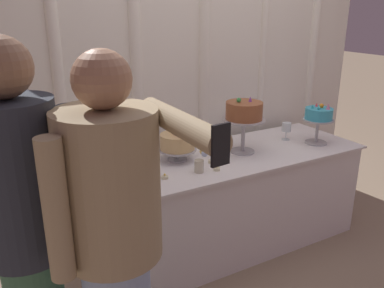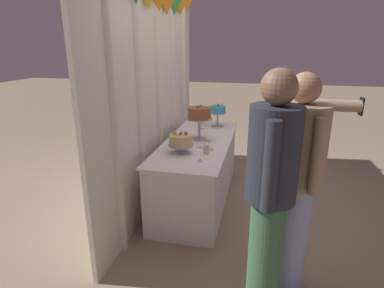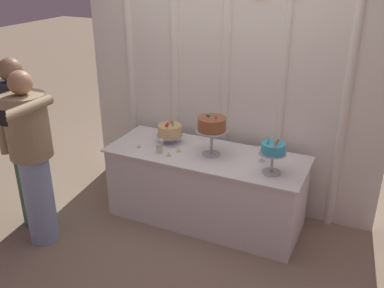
# 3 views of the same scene
# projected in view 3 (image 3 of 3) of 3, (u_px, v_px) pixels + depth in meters

# --- Properties ---
(ground_plane) EXTENTS (24.00, 24.00, 0.00)m
(ground_plane) POSITION_uv_depth(u_px,v_px,m) (201.00, 224.00, 4.35)
(ground_plane) COLOR gray
(draped_curtain) EXTENTS (3.16, 0.20, 2.60)m
(draped_curtain) POSITION_uv_depth(u_px,v_px,m) (225.00, 73.00, 4.26)
(draped_curtain) COLOR white
(draped_curtain) RESTS_ON ground_plane
(cake_table) EXTENTS (1.94, 0.74, 0.74)m
(cake_table) POSITION_uv_depth(u_px,v_px,m) (206.00, 187.00, 4.28)
(cake_table) COLOR white
(cake_table) RESTS_ON ground_plane
(cake_display_leftmost) EXTENTS (0.26, 0.26, 0.23)m
(cake_display_leftmost) POSITION_uv_depth(u_px,v_px,m) (170.00, 131.00, 4.32)
(cake_display_leftmost) COLOR #B2B2B7
(cake_display_leftmost) RESTS_ON cake_table
(cake_display_center) EXTENTS (0.31, 0.31, 0.41)m
(cake_display_center) POSITION_uv_depth(u_px,v_px,m) (212.00, 126.00, 3.99)
(cake_display_center) COLOR #B2B2B7
(cake_display_center) RESTS_ON cake_table
(cake_display_rightmost) EXTENTS (0.24, 0.24, 0.33)m
(cake_display_rightmost) POSITION_uv_depth(u_px,v_px,m) (273.00, 150.00, 3.68)
(cake_display_rightmost) COLOR #B2B2B7
(cake_display_rightmost) RESTS_ON cake_table
(wine_glass) EXTENTS (0.07, 0.07, 0.14)m
(wine_glass) POSITION_uv_depth(u_px,v_px,m) (262.00, 151.00, 3.94)
(wine_glass) COLOR silver
(wine_glass) RESTS_ON cake_table
(flower_vase) EXTENTS (0.08, 0.08, 0.16)m
(flower_vase) POSITION_uv_depth(u_px,v_px,m) (160.00, 146.00, 4.12)
(flower_vase) COLOR beige
(flower_vase) RESTS_ON cake_table
(tealight_far_left) EXTENTS (0.04, 0.04, 0.03)m
(tealight_far_left) POSITION_uv_depth(u_px,v_px,m) (139.00, 147.00, 4.25)
(tealight_far_left) COLOR beige
(tealight_far_left) RESTS_ON cake_table
(tealight_near_left) EXTENTS (0.05, 0.05, 0.04)m
(tealight_near_left) POSITION_uv_depth(u_px,v_px,m) (169.00, 155.00, 4.07)
(tealight_near_left) COLOR beige
(tealight_near_left) RESTS_ON cake_table
(tealight_near_right) EXTENTS (0.05, 0.05, 0.04)m
(tealight_near_right) POSITION_uv_depth(u_px,v_px,m) (178.00, 151.00, 4.16)
(tealight_near_right) COLOR beige
(tealight_near_right) RESTS_ON cake_table
(guest_man_pink_jacket) EXTENTS (0.48, 0.34, 1.68)m
(guest_man_pink_jacket) POSITION_uv_depth(u_px,v_px,m) (22.00, 138.00, 4.00)
(guest_man_pink_jacket) COLOR #3D6B4C
(guest_man_pink_jacket) RESTS_ON ground_plane
(guest_girl_blue_dress) EXTENTS (0.50, 0.65, 1.64)m
(guest_girl_blue_dress) POSITION_uv_depth(u_px,v_px,m) (31.00, 154.00, 3.76)
(guest_girl_blue_dress) COLOR #93ADD6
(guest_girl_blue_dress) RESTS_ON ground_plane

